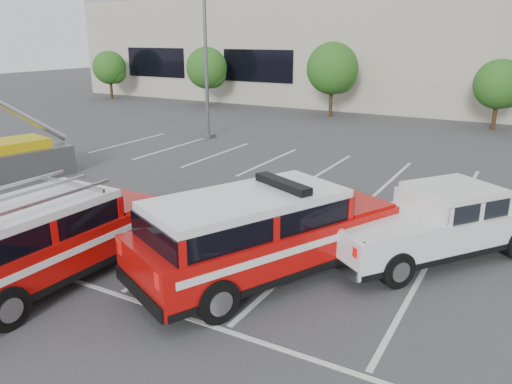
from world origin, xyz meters
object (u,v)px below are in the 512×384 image
(convention_building, at_px, (445,42))
(ladder_suv, at_px, (44,245))
(fire_chief_suv, at_px, (264,239))
(white_pickup, at_px, (435,229))
(tree_left, at_px, (208,69))
(tree_mid_right, at_px, (501,86))
(light_pole_left, at_px, (205,36))
(tree_far_left, at_px, (111,69))
(utility_rig, at_px, (13,160))
(tree_mid_left, at_px, (334,70))

(convention_building, height_order, ladder_suv, convention_building)
(fire_chief_suv, xyz_separation_m, white_pickup, (3.16, 3.00, -0.19))
(ladder_suv, bearing_deg, tree_left, 118.91)
(tree_left, height_order, tree_mid_right, tree_left)
(tree_mid_right, xyz_separation_m, light_pole_left, (-13.09, -10.05, 2.68))
(white_pickup, height_order, ladder_suv, ladder_suv)
(tree_far_left, height_order, ladder_suv, tree_far_left)
(white_pickup, xyz_separation_m, utility_rig, (-15.51, -0.50, -0.04))
(tree_far_left, xyz_separation_m, utility_rig, (14.80, -20.06, -1.84))
(white_pickup, bearing_deg, fire_chief_suv, -100.08)
(tree_left, height_order, fire_chief_suv, tree_left)
(tree_far_left, height_order, light_pole_left, light_pole_left)
(tree_mid_right, height_order, fire_chief_suv, tree_mid_right)
(utility_rig, bearing_deg, convention_building, 83.57)
(light_pole_left, relative_size, fire_chief_suv, 1.56)
(convention_building, distance_m, tree_mid_left, 11.19)
(tree_far_left, relative_size, fire_chief_suv, 0.61)
(tree_far_left, distance_m, fire_chief_suv, 35.34)
(tree_mid_left, relative_size, white_pickup, 0.84)
(white_pickup, bearing_deg, light_pole_left, -178.93)
(white_pickup, relative_size, utility_rig, 1.42)
(fire_chief_suv, distance_m, white_pickup, 4.37)
(white_pickup, distance_m, utility_rig, 15.52)
(tree_mid_left, relative_size, ladder_suv, 0.87)
(convention_building, distance_m, utility_rig, 31.86)
(tree_left, height_order, tree_mid_left, tree_mid_left)
(tree_far_left, relative_size, utility_rig, 0.98)
(tree_far_left, height_order, fire_chief_suv, tree_far_left)
(tree_far_left, xyz_separation_m, tree_mid_left, (20.00, 0.00, 0.54))
(convention_building, xyz_separation_m, tree_left, (-15.09, -9.82, -1.95))
(tree_left, bearing_deg, tree_mid_left, 0.00)
(tree_far_left, relative_size, tree_left, 0.90)
(white_pickup, relative_size, ladder_suv, 1.04)
(tree_mid_left, distance_m, fire_chief_suv, 23.76)
(light_pole_left, height_order, white_pickup, light_pole_left)
(white_pickup, xyz_separation_m, ladder_suv, (-7.23, -5.60, 0.16))
(tree_mid_left, relative_size, utility_rig, 1.19)
(fire_chief_suv, height_order, ladder_suv, fire_chief_suv)
(convention_building, height_order, white_pickup, convention_building)
(white_pickup, bearing_deg, ladder_suv, -105.77)
(tree_left, relative_size, white_pickup, 0.76)
(utility_rig, bearing_deg, light_pole_left, 90.69)
(fire_chief_suv, bearing_deg, tree_far_left, 165.39)
(convention_building, relative_size, fire_chief_suv, 9.13)
(light_pole_left, distance_m, white_pickup, 17.04)
(light_pole_left, bearing_deg, ladder_suv, -67.77)
(ladder_suv, bearing_deg, tree_mid_right, 76.07)
(tree_far_left, bearing_deg, fire_chief_suv, -39.73)
(white_pickup, bearing_deg, tree_far_left, -176.40)
(tree_mid_right, distance_m, ladder_suv, 26.15)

